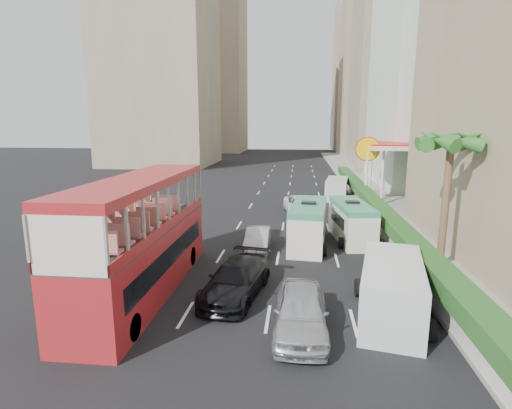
# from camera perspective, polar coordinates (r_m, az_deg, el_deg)

# --- Properties ---
(ground_plane) EXTENTS (200.00, 200.00, 0.00)m
(ground_plane) POSITION_cam_1_polar(r_m,az_deg,el_deg) (17.53, 3.57, -13.05)
(ground_plane) COLOR black
(ground_plane) RESTS_ON ground
(double_decker_bus) EXTENTS (2.50, 11.00, 5.06)m
(double_decker_bus) POSITION_cam_1_polar(r_m,az_deg,el_deg) (17.91, -15.94, -4.33)
(double_decker_bus) COLOR #AE1F22
(double_decker_bus) RESTS_ON ground
(car_silver_lane_a) EXTENTS (1.40, 3.88, 1.27)m
(car_silver_lane_a) POSITION_cam_1_polar(r_m,az_deg,el_deg) (23.63, 0.23, -6.45)
(car_silver_lane_a) COLOR #BABCC1
(car_silver_lane_a) RESTS_ON ground
(car_silver_lane_b) EXTENTS (1.88, 4.63, 1.58)m
(car_silver_lane_b) POSITION_cam_1_polar(r_m,az_deg,el_deg) (15.00, 6.36, -17.60)
(car_silver_lane_b) COLOR #BABCC1
(car_silver_lane_b) RESTS_ON ground
(car_black) EXTENTS (2.91, 5.38, 1.48)m
(car_black) POSITION_cam_1_polar(r_m,az_deg,el_deg) (17.64, -2.83, -12.88)
(car_black) COLOR black
(car_black) RESTS_ON ground
(van_asset) EXTENTS (3.00, 5.35, 1.41)m
(van_asset) POSITION_cam_1_polar(r_m,az_deg,el_deg) (33.12, 6.26, -1.28)
(van_asset) COLOR silver
(van_asset) RESTS_ON ground
(minibus_near) EXTENTS (2.45, 5.95, 2.57)m
(minibus_near) POSITION_cam_1_polar(r_m,az_deg,el_deg) (24.31, 7.48, -2.88)
(minibus_near) COLOR silver
(minibus_near) RESTS_ON ground
(minibus_far) EXTENTS (2.49, 5.61, 2.41)m
(minibus_far) POSITION_cam_1_polar(r_m,az_deg,el_deg) (25.87, 13.50, -2.42)
(minibus_far) COLOR silver
(minibus_far) RESTS_ON ground
(panel_van_near) EXTENTS (3.17, 5.68, 2.14)m
(panel_van_near) POSITION_cam_1_polar(r_m,az_deg,el_deg) (16.35, 18.81, -11.46)
(panel_van_near) COLOR silver
(panel_van_near) RESTS_ON ground
(panel_van_far) EXTENTS (2.63, 5.11, 1.95)m
(panel_van_far) POSITION_cam_1_polar(r_m,az_deg,el_deg) (40.25, 11.45, 2.25)
(panel_van_far) COLOR silver
(panel_van_far) RESTS_ON ground
(sidewalk) EXTENTS (6.00, 120.00, 0.18)m
(sidewalk) POSITION_cam_1_polar(r_m,az_deg,el_deg) (42.39, 17.43, 1.19)
(sidewalk) COLOR #99968C
(sidewalk) RESTS_ON ground
(kerb_wall) EXTENTS (0.30, 44.00, 1.00)m
(kerb_wall) POSITION_cam_1_polar(r_m,az_deg,el_deg) (31.15, 16.27, -1.21)
(kerb_wall) COLOR silver
(kerb_wall) RESTS_ON sidewalk
(hedge) EXTENTS (1.10, 44.00, 0.70)m
(hedge) POSITION_cam_1_polar(r_m,az_deg,el_deg) (30.99, 16.36, 0.33)
(hedge) COLOR #2D6626
(hedge) RESTS_ON kerb_wall
(palm_tree) EXTENTS (0.36, 0.36, 6.40)m
(palm_tree) POSITION_cam_1_polar(r_m,az_deg,el_deg) (21.54, 25.43, -0.06)
(palm_tree) COLOR brown
(palm_tree) RESTS_ON sidewalk
(shell_station) EXTENTS (6.50, 8.00, 5.50)m
(shell_station) POSITION_cam_1_polar(r_m,az_deg,el_deg) (40.30, 19.59, 4.37)
(shell_station) COLOR silver
(shell_station) RESTS_ON ground
(tower_mid) EXTENTS (16.00, 16.00, 50.00)m
(tower_mid) POSITION_cam_1_polar(r_m,az_deg,el_deg) (77.99, 20.69, 23.93)
(tower_mid) COLOR #A1947F
(tower_mid) RESTS_ON ground
(tower_far_a) EXTENTS (14.00, 14.00, 44.00)m
(tower_far_a) POSITION_cam_1_polar(r_m,az_deg,el_deg) (100.38, 16.43, 19.47)
(tower_far_a) COLOR tan
(tower_far_a) RESTS_ON ground
(tower_far_b) EXTENTS (14.00, 14.00, 40.00)m
(tower_far_b) POSITION_cam_1_polar(r_m,az_deg,el_deg) (121.71, 14.50, 17.13)
(tower_far_b) COLOR #A1947F
(tower_far_b) RESTS_ON ground
(tower_left_a) EXTENTS (18.00, 18.00, 52.00)m
(tower_left_a) POSITION_cam_1_polar(r_m,az_deg,el_deg) (77.40, -13.96, 25.17)
(tower_left_a) COLOR #A1947F
(tower_left_a) RESTS_ON ground
(tower_left_b) EXTENTS (16.00, 16.00, 46.00)m
(tower_left_b) POSITION_cam_1_polar(r_m,az_deg,el_deg) (109.47, -6.21, 19.68)
(tower_left_b) COLOR tan
(tower_left_b) RESTS_ON ground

